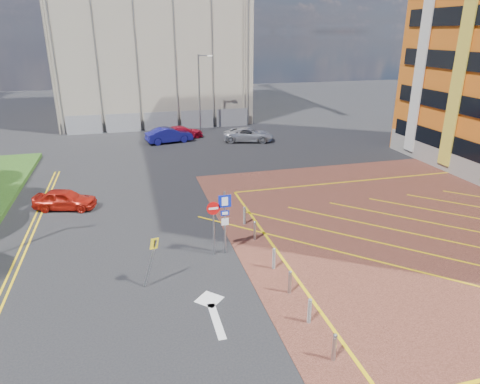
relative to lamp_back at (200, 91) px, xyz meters
name	(u,v)px	position (x,y,z in m)	size (l,w,h in m)	color
ground	(220,265)	(-4.08, -28.00, -4.36)	(140.00, 140.00, 0.00)	black
forecourt	(471,231)	(9.92, -28.00, -4.35)	(26.00, 26.00, 0.02)	brown
lamp_back	(200,91)	(0.00, 0.00, 0.00)	(1.53, 0.16, 8.00)	#9EA0A8
sign_cluster	(221,217)	(-3.78, -27.02, -2.41)	(1.17, 0.12, 3.20)	#9EA0A8
warning_sign	(152,256)	(-7.16, -29.01, -2.93)	(0.79, 0.43, 2.24)	#9EA0A8
bollard_row	(279,267)	(-1.78, -29.67, -3.89)	(0.14, 11.14, 0.90)	#9EA0A8
construction_building	(149,24)	(-4.08, 12.00, 6.64)	(21.20, 19.20, 22.00)	#A29584
construction_fence	(170,121)	(-3.08, 2.00, -3.36)	(21.60, 0.06, 2.00)	gray
car_red_left	(65,199)	(-11.73, -19.06, -3.73)	(1.48, 3.67, 1.25)	#AD190E
car_blue_back	(169,135)	(-3.85, -3.87, -3.62)	(1.56, 4.47, 1.47)	navy
car_red_back	(182,132)	(-2.43, -2.53, -3.72)	(1.79, 4.39, 1.28)	red
car_silver_back	(248,135)	(3.74, -5.38, -3.68)	(2.26, 4.89, 1.36)	silver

